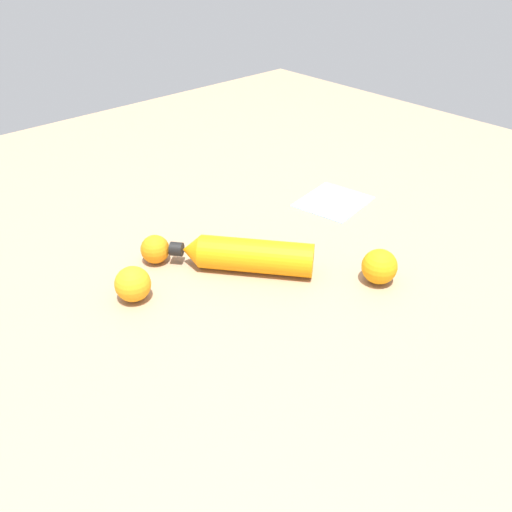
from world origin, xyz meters
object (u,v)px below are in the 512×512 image
at_px(orange_1, 155,249).
at_px(folded_napkin, 333,201).
at_px(orange_0, 379,267).
at_px(water_bottle, 246,255).
at_px(orange_2, 133,284).

height_order(orange_1, folded_napkin, orange_1).
bearing_deg(orange_0, folded_napkin, 55.33).
bearing_deg(water_bottle, orange_0, 179.91).
distance_m(water_bottle, orange_2, 0.24).
relative_size(water_bottle, folded_napkin, 1.54).
xyz_separation_m(orange_1, folded_napkin, (0.50, -0.08, -0.03)).
distance_m(water_bottle, folded_napkin, 0.38).
relative_size(orange_2, folded_napkin, 0.40).
bearing_deg(orange_2, folded_napkin, 0.67).
bearing_deg(orange_1, orange_2, -141.74).
xyz_separation_m(water_bottle, orange_0, (0.17, -0.22, 0.00)).
height_order(orange_0, folded_napkin, orange_0).
distance_m(orange_1, orange_2, 0.13).
height_order(orange_2, folded_napkin, orange_2).
height_order(orange_1, orange_2, orange_2).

